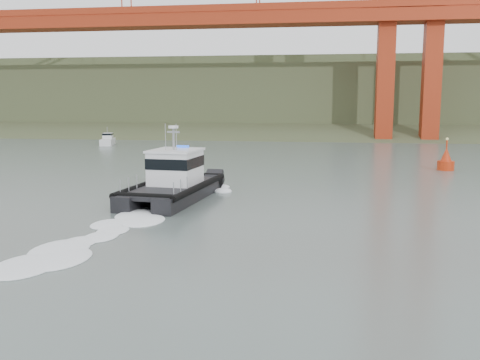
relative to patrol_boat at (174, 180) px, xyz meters
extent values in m
plane|color=#586861|center=(3.99, -13.42, -1.43)|extent=(400.00, 400.00, 0.00)
cube|color=#343E23|center=(3.99, 78.58, -1.43)|extent=(500.00, 44.72, 16.25)
cube|color=#343E23|center=(3.99, 106.58, 4.57)|extent=(500.00, 70.00, 18.00)
cube|color=#343E23|center=(3.99, 131.58, 9.57)|extent=(500.00, 60.00, 16.00)
cube|color=maroon|center=(3.99, 61.58, 20.57)|extent=(260.00, 6.00, 2.20)
cube|color=black|center=(-1.45, -0.03, -0.98)|extent=(2.57, 11.82, 1.28)
cube|color=black|center=(1.42, -0.32, -0.98)|extent=(2.57, 11.82, 1.28)
cube|color=black|center=(-0.07, -0.70, -0.47)|extent=(5.28, 10.52, 0.27)
cube|color=white|center=(0.04, 0.36, 0.89)|extent=(3.58, 4.15, 2.46)
cube|color=black|center=(0.04, 0.36, 1.33)|extent=(3.65, 4.22, 0.80)
cube|color=white|center=(0.04, 0.36, 2.20)|extent=(3.81, 4.38, 0.17)
cylinder|color=gray|center=(0.00, 0.04, 3.08)|extent=(0.17, 0.17, 1.92)
cylinder|color=white|center=(0.00, 0.04, 3.98)|extent=(0.75, 0.75, 0.19)
cube|color=silver|center=(-24.42, 46.31, -0.96)|extent=(3.20, 5.91, 1.12)
cube|color=silver|center=(-24.54, 46.77, -0.02)|extent=(2.01, 2.55, 1.12)
cube|color=black|center=(-24.54, 46.77, 0.35)|extent=(2.06, 2.60, 0.33)
cylinder|color=gray|center=(-24.42, 46.31, 1.01)|extent=(0.07, 0.07, 1.12)
cylinder|color=#B0290C|center=(24.09, 20.62, -1.04)|extent=(1.76, 1.76, 1.17)
cone|color=#B0290C|center=(24.09, 20.62, 0.14)|extent=(1.37, 1.37, 1.76)
cylinder|color=#B0290C|center=(24.09, 20.62, 1.31)|extent=(0.16, 0.16, 0.98)
sphere|color=#E5D87F|center=(24.09, 20.62, 1.90)|extent=(0.29, 0.29, 0.29)
camera|label=1|loc=(10.89, -38.58, 5.93)|focal=40.00mm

